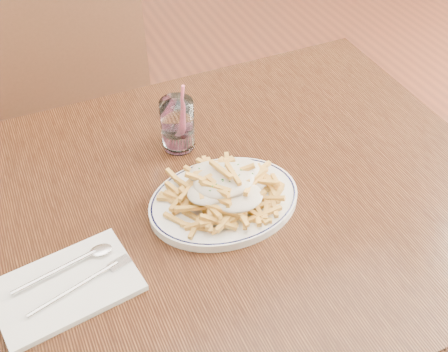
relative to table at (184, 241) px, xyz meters
name	(u,v)px	position (x,y,z in m)	size (l,w,h in m)	color
table	(184,241)	(0.00, 0.00, 0.00)	(1.20, 0.80, 0.75)	black
chair_far	(52,84)	(-0.11, 0.77, -0.09)	(0.56, 0.56, 1.03)	black
fries_plate	(224,201)	(0.08, -0.01, 0.09)	(0.29, 0.26, 0.02)	white
loaded_fries	(224,184)	(0.08, -0.01, 0.13)	(0.22, 0.19, 0.06)	gold
napkin	(66,287)	(-0.22, -0.08, 0.08)	(0.21, 0.14, 0.01)	white
cutlery	(64,281)	(-0.22, -0.07, 0.09)	(0.19, 0.11, 0.01)	silver
water_glass	(178,127)	(0.06, 0.17, 0.12)	(0.06, 0.06, 0.14)	white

